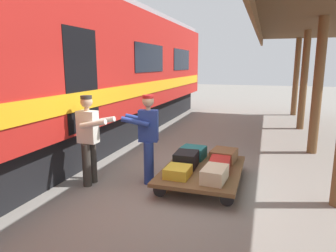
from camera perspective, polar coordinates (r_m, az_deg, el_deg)
ground_plane at (r=5.88m, az=3.50°, el=-11.21°), size 60.00×60.00×0.00m
train_car at (r=7.24m, az=-25.79°, el=8.73°), size 3.02×21.07×4.00m
luggage_cart at (r=5.97m, az=6.44°, el=-8.22°), size 1.45×2.09×0.30m
suitcase_cream_canvas at (r=5.33m, az=8.69°, el=-8.88°), size 0.42×0.62×0.24m
suitcase_red_plastic at (r=5.88m, az=9.60°, el=-7.11°), size 0.39×0.64×0.22m
suitcase_teal_softside at (r=6.52m, az=4.68°, el=-4.96°), size 0.53×0.51×0.25m
suitcase_black_hardshell at (r=5.98m, az=3.41°, el=-6.24°), size 0.43×0.52×0.29m
suitcase_brown_leather at (r=6.42m, az=10.37°, el=-5.42°), size 0.54×0.61×0.24m
suitcase_yellow_case at (r=5.47m, az=1.87°, el=-8.52°), size 0.43×0.48×0.18m
porter_in_overalls at (r=5.83m, az=-3.85°, el=-1.82°), size 0.72×0.52×1.70m
porter_by_door at (r=5.89m, az=-14.50°, el=-2.04°), size 0.67×0.43×1.70m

